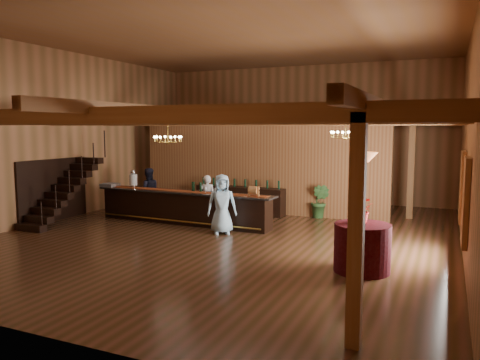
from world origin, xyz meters
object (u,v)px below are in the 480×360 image
at_px(beverage_dispenser, 133,179).
at_px(round_table, 362,248).
at_px(raffle_drum, 254,190).
at_px(pendant_lamp, 365,157).
at_px(tasting_bar, 183,207).
at_px(floor_plant, 320,201).
at_px(backbar_shelf, 240,200).
at_px(guest, 222,204).
at_px(chandelier_left, 168,139).
at_px(bartender, 207,198).
at_px(staff_second, 148,191).
at_px(chandelier_right, 346,134).

height_order(beverage_dispenser, round_table, beverage_dispenser).
relative_size(raffle_drum, pendant_lamp, 0.38).
relative_size(tasting_bar, floor_plant, 5.37).
relative_size(beverage_dispenser, round_table, 0.51).
xyz_separation_m(backbar_shelf, guest, (0.86, -3.18, 0.39)).
relative_size(chandelier_left, bartender, 0.54).
relative_size(backbar_shelf, staff_second, 2.04).
distance_m(round_table, guest, 4.67).
relative_size(backbar_shelf, bartender, 2.21).
xyz_separation_m(beverage_dispenser, backbar_shelf, (2.86, 2.26, -0.84)).
distance_m(tasting_bar, round_table, 6.59).
relative_size(tasting_bar, beverage_dispenser, 10.20).
xyz_separation_m(round_table, bartender, (-5.47, 3.42, 0.24)).
height_order(beverage_dispenser, backbar_shelf, beverage_dispenser).
height_order(pendant_lamp, guest, pendant_lamp).
bearing_deg(guest, staff_second, 126.02).
bearing_deg(chandelier_right, backbar_shelf, 151.77).
bearing_deg(bartender, guest, 112.74).
height_order(chandelier_left, guest, chandelier_left).
distance_m(beverage_dispenser, bartender, 2.60).
bearing_deg(round_table, chandelier_right, 108.70).
relative_size(raffle_drum, staff_second, 0.21).
bearing_deg(beverage_dispenser, round_table, -19.90).
relative_size(beverage_dispenser, chandelier_right, 0.75).
distance_m(beverage_dispenser, round_table, 8.50).
xyz_separation_m(chandelier_left, floor_plant, (3.56, 3.62, -2.11)).
xyz_separation_m(chandelier_right, bartender, (-4.48, 0.48, -2.07)).
height_order(backbar_shelf, staff_second, staff_second).
height_order(beverage_dispenser, guest, guest).
bearing_deg(tasting_bar, backbar_shelf, 71.32).
height_order(tasting_bar, bartender, bartender).
distance_m(bartender, staff_second, 2.42).
height_order(chandelier_right, bartender, chandelier_right).
bearing_deg(chandelier_right, staff_second, 174.43).
distance_m(raffle_drum, pendant_lamp, 4.58).
distance_m(chandelier_right, staff_second, 7.21).
xyz_separation_m(chandelier_left, pendant_lamp, (5.83, -1.72, -0.27)).
height_order(chandelier_left, chandelier_right, same).
bearing_deg(pendant_lamp, staff_second, 155.36).
relative_size(pendant_lamp, floor_plant, 0.79).
height_order(tasting_bar, backbar_shelf, tasting_bar).
xyz_separation_m(raffle_drum, chandelier_left, (-2.29, -0.92, 1.48)).
distance_m(raffle_drum, floor_plant, 3.05).
xyz_separation_m(beverage_dispenser, raffle_drum, (4.41, -0.24, -0.11)).
xyz_separation_m(pendant_lamp, bartender, (-5.47, 3.42, -1.66)).
bearing_deg(beverage_dispenser, guest, -13.86).
bearing_deg(raffle_drum, tasting_bar, 177.10).
relative_size(raffle_drum, chandelier_right, 0.43).
bearing_deg(staff_second, tasting_bar, 116.60).
bearing_deg(guest, floor_plant, 30.26).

